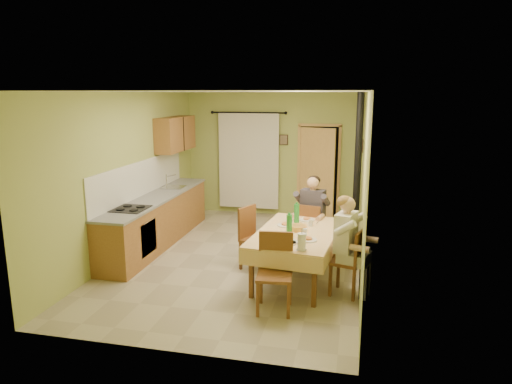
% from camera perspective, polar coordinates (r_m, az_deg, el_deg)
% --- Properties ---
extents(floor, '(4.00, 6.00, 0.01)m').
position_cam_1_polar(floor, '(7.95, -1.94, -8.19)').
color(floor, tan).
rests_on(floor, ground).
extents(room_shell, '(4.04, 6.04, 2.82)m').
position_cam_1_polar(room_shell, '(7.51, -2.04, 4.93)').
color(room_shell, '#A7B35C').
rests_on(room_shell, ground).
extents(kitchen_run, '(0.64, 3.64, 1.56)m').
position_cam_1_polar(kitchen_run, '(8.72, -12.23, -3.29)').
color(kitchen_run, brown).
rests_on(kitchen_run, ground).
extents(upper_cabinets, '(0.35, 1.40, 0.70)m').
position_cam_1_polar(upper_cabinets, '(9.68, -10.01, 7.17)').
color(upper_cabinets, brown).
rests_on(upper_cabinets, room_shell).
extents(curtain, '(1.70, 0.07, 2.22)m').
position_cam_1_polar(curtain, '(10.51, -0.92, 3.96)').
color(curtain, black).
rests_on(curtain, ground).
extents(doorway, '(0.96, 0.32, 2.15)m').
position_cam_1_polar(doorway, '(10.30, 7.73, 2.49)').
color(doorway, black).
rests_on(doorway, ground).
extents(dining_table, '(1.34, 2.03, 0.76)m').
position_cam_1_polar(dining_table, '(6.97, 5.11, -7.91)').
color(dining_table, '#E2B579').
rests_on(dining_table, ground).
extents(tableware, '(0.68, 1.63, 0.33)m').
position_cam_1_polar(tableware, '(6.73, 5.11, -4.65)').
color(tableware, white).
rests_on(tableware, dining_table).
extents(chair_far, '(0.47, 0.47, 0.95)m').
position_cam_1_polar(chair_far, '(7.95, 6.90, -6.07)').
color(chair_far, brown).
rests_on(chair_far, ground).
extents(chair_near, '(0.49, 0.49, 1.01)m').
position_cam_1_polar(chair_near, '(6.04, 2.32, -12.03)').
color(chair_near, brown).
rests_on(chair_near, ground).
extents(chair_right, '(0.49, 0.49, 0.95)m').
position_cam_1_polar(chair_right, '(6.60, 11.30, -10.13)').
color(chair_right, brown).
rests_on(chair_right, ground).
extents(chair_left, '(0.58, 0.58, 1.00)m').
position_cam_1_polar(chair_left, '(7.40, 0.04, -7.36)').
color(chair_left, brown).
rests_on(chair_left, ground).
extents(man_far, '(0.63, 0.54, 1.39)m').
position_cam_1_polar(man_far, '(7.79, 7.04, -1.93)').
color(man_far, '#38333D').
rests_on(man_far, chair_far).
extents(man_right, '(0.56, 0.64, 1.39)m').
position_cam_1_polar(man_right, '(6.40, 11.41, -5.22)').
color(man_right, silver).
rests_on(man_right, chair_right).
extents(stove_flue, '(0.24, 0.24, 2.80)m').
position_cam_1_polar(stove_flue, '(8.00, 12.41, -0.68)').
color(stove_flue, black).
rests_on(stove_flue, ground).
extents(picture_back, '(0.19, 0.03, 0.23)m').
position_cam_1_polar(picture_back, '(10.36, 3.49, 6.54)').
color(picture_back, black).
rests_on(picture_back, room_shell).
extents(picture_right, '(0.03, 0.31, 0.21)m').
position_cam_1_polar(picture_right, '(8.46, 13.18, 5.64)').
color(picture_right, brown).
rests_on(picture_right, room_shell).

